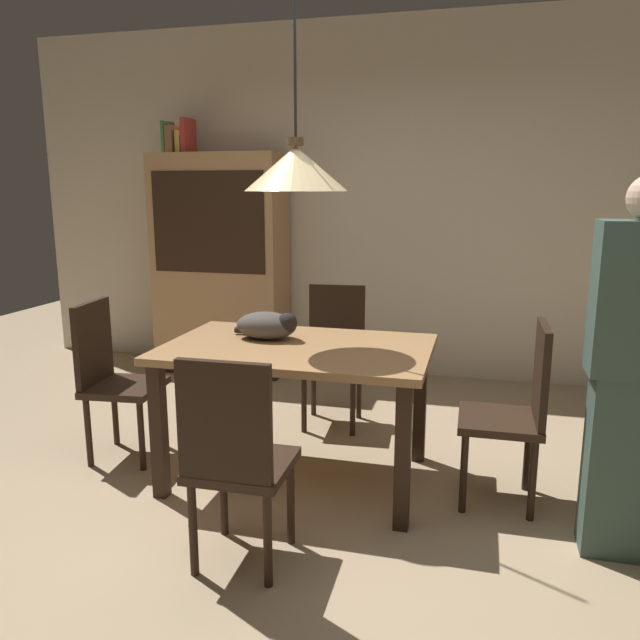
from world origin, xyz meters
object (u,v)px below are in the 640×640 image
object	(u,v)px
chair_right_side	(517,407)
chair_far_back	(334,348)
book_yellow_short	(182,142)
person_standing	(632,373)
book_red_tall	(188,136)
book_green_slim	(168,138)
chair_left_side	(112,373)
chair_near_front	(235,455)
pendant_lamp	(296,168)
hutch_bookcase	(221,269)
book_brown_thick	(175,140)
cat_sleeping	(268,325)
dining_table	(297,364)

from	to	relation	value
chair_right_side	chair_far_back	size ratio (longest dim) A/B	1.00
chair_right_side	book_yellow_short	distance (m)	3.54
person_standing	book_red_tall	bearing A→B (deg)	144.47
book_yellow_short	chair_far_back	bearing A→B (deg)	-31.95
book_green_slim	chair_right_side	bearing A→B (deg)	-33.24
chair_left_side	book_red_tall	xyz separation A→B (m)	(-0.36, 1.84, 1.48)
chair_far_back	book_green_slim	size ratio (longest dim) A/B	3.58
chair_near_front	book_yellow_short	distance (m)	3.43
chair_left_side	pendant_lamp	world-z (taller)	pendant_lamp
hutch_bookcase	book_brown_thick	xyz separation A→B (m)	(-0.38, 0.00, 1.07)
cat_sleeping	book_brown_thick	xyz separation A→B (m)	(-1.41, 1.74, 1.13)
chair_right_side	person_standing	distance (m)	0.62
dining_table	book_brown_thick	bearing A→B (deg)	131.26
chair_left_side	book_yellow_short	bearing A→B (deg)	102.65
chair_far_back	book_yellow_short	world-z (taller)	book_yellow_short
chair_far_back	pendant_lamp	bearing A→B (deg)	-89.64
chair_far_back	book_red_tall	size ratio (longest dim) A/B	3.32
book_green_slim	book_yellow_short	bearing A→B (deg)	0.00
book_red_tall	chair_near_front	bearing A→B (deg)	-61.30
hutch_bookcase	book_green_slim	distance (m)	1.17
book_green_slim	book_brown_thick	distance (m)	0.06
chair_far_back	cat_sleeping	size ratio (longest dim) A/B	2.38
hutch_bookcase	book_yellow_short	size ratio (longest dim) A/B	9.25
chair_right_side	book_green_slim	world-z (taller)	book_green_slim
chair_left_side	cat_sleeping	distance (m)	0.99
book_green_slim	person_standing	size ratio (longest dim) A/B	0.16
book_brown_thick	book_red_tall	size ratio (longest dim) A/B	0.86
dining_table	book_brown_thick	size ratio (longest dim) A/B	5.83
pendant_lamp	book_red_tall	xyz separation A→B (m)	(-1.48, 1.84, 0.33)
book_red_tall	pendant_lamp	bearing A→B (deg)	-51.04
chair_far_back	book_brown_thick	size ratio (longest dim) A/B	3.88
chair_near_front	person_standing	size ratio (longest dim) A/B	0.57
dining_table	chair_far_back	world-z (taller)	chair_far_back
pendant_lamp	book_green_slim	bearing A→B (deg)	132.32
chair_right_side	book_green_slim	bearing A→B (deg)	146.76
chair_right_side	dining_table	bearing A→B (deg)	-179.94
book_yellow_short	book_red_tall	distance (m)	0.08
pendant_lamp	book_brown_thick	bearing A→B (deg)	131.26
chair_left_side	chair_far_back	distance (m)	1.43
chair_left_side	hutch_bookcase	bearing A→B (deg)	93.35
chair_left_side	book_red_tall	world-z (taller)	book_red_tall
chair_right_side	book_brown_thick	size ratio (longest dim) A/B	3.88
hutch_bookcase	chair_far_back	bearing A→B (deg)	-37.86
chair_right_side	chair_left_side	distance (m)	2.26
chair_far_back	dining_table	bearing A→B (deg)	-89.64
book_yellow_short	chair_near_front	bearing A→B (deg)	-60.38
pendant_lamp	book_brown_thick	distance (m)	2.46
chair_right_side	book_brown_thick	xyz separation A→B (m)	(-2.74, 1.83, 1.45)
cat_sleeping	dining_table	bearing A→B (deg)	-26.60
book_green_slim	chair_left_side	bearing A→B (deg)	-73.57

